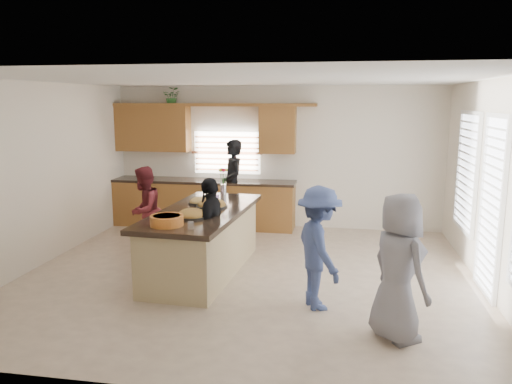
% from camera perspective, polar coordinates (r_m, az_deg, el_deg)
% --- Properties ---
extents(floor, '(6.50, 6.50, 0.00)m').
position_cam_1_polar(floor, '(7.39, -0.90, -9.48)').
color(floor, beige).
rests_on(floor, ground).
extents(room_shell, '(6.52, 6.02, 2.81)m').
position_cam_1_polar(room_shell, '(6.98, -0.95, 5.36)').
color(room_shell, silver).
rests_on(room_shell, ground).
extents(back_cabinetry, '(4.08, 0.66, 2.46)m').
position_cam_1_polar(back_cabinetry, '(10.08, -6.20, 1.21)').
color(back_cabinetry, brown).
rests_on(back_cabinetry, ground).
extents(right_wall_glazing, '(0.06, 4.00, 2.25)m').
position_cam_1_polar(right_wall_glazing, '(7.06, 25.46, -0.19)').
color(right_wall_glazing, white).
rests_on(right_wall_glazing, ground).
extents(island, '(1.32, 2.77, 0.95)m').
position_cam_1_polar(island, '(7.43, -6.11, -5.78)').
color(island, tan).
rests_on(island, ground).
extents(platter_front, '(0.45, 0.45, 0.18)m').
position_cam_1_polar(platter_front, '(6.85, -7.32, -2.64)').
color(platter_front, black).
rests_on(platter_front, island).
extents(platter_mid, '(0.47, 0.47, 0.19)m').
position_cam_1_polar(platter_mid, '(7.48, -5.07, -1.49)').
color(platter_mid, black).
rests_on(platter_mid, island).
extents(platter_back, '(0.37, 0.37, 0.15)m').
position_cam_1_polar(platter_back, '(7.74, -6.38, -1.12)').
color(platter_back, black).
rests_on(platter_back, island).
extents(salad_bowl, '(0.42, 0.42, 0.13)m').
position_cam_1_polar(salad_bowl, '(6.44, -10.16, -3.16)').
color(salad_bowl, '#C66924').
rests_on(salad_bowl, island).
extents(clear_cup, '(0.08, 0.08, 0.09)m').
position_cam_1_polar(clear_cup, '(6.23, -7.47, -3.81)').
color(clear_cup, white).
rests_on(clear_cup, island).
extents(plate_stack, '(0.19, 0.19, 0.05)m').
position_cam_1_polar(plate_stack, '(8.21, -4.91, -0.44)').
color(plate_stack, '#C796DB').
rests_on(plate_stack, island).
extents(flower_vase, '(0.14, 0.14, 0.44)m').
position_cam_1_polar(flower_vase, '(8.44, -3.77, 1.40)').
color(flower_vase, silver).
rests_on(flower_vase, island).
extents(potted_plant, '(0.37, 0.34, 0.37)m').
position_cam_1_polar(potted_plant, '(10.22, -9.57, 10.67)').
color(potted_plant, '#2D6829').
rests_on(potted_plant, back_cabinetry).
extents(woman_left_back, '(0.68, 0.77, 1.77)m').
position_cam_1_polar(woman_left_back, '(9.80, -2.67, 0.83)').
color(woman_left_back, black).
rests_on(woman_left_back, ground).
extents(woman_left_mid, '(0.58, 0.73, 1.46)m').
position_cam_1_polar(woman_left_mid, '(8.44, -12.65, -2.07)').
color(woman_left_mid, maroon).
rests_on(woman_left_mid, ground).
extents(woman_left_front, '(0.37, 0.87, 1.47)m').
position_cam_1_polar(woman_left_front, '(7.06, -5.17, -4.24)').
color(woman_left_front, black).
rests_on(woman_left_front, ground).
extents(woman_right_back, '(0.91, 1.12, 1.52)m').
position_cam_1_polar(woman_right_back, '(6.13, 7.21, -6.36)').
color(woman_right_back, '#3A4B80').
rests_on(woman_right_back, ground).
extents(woman_right_front, '(0.84, 0.93, 1.59)m').
position_cam_1_polar(woman_right_front, '(5.49, 15.99, -8.32)').
color(woman_right_front, slate).
rests_on(woman_right_front, ground).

